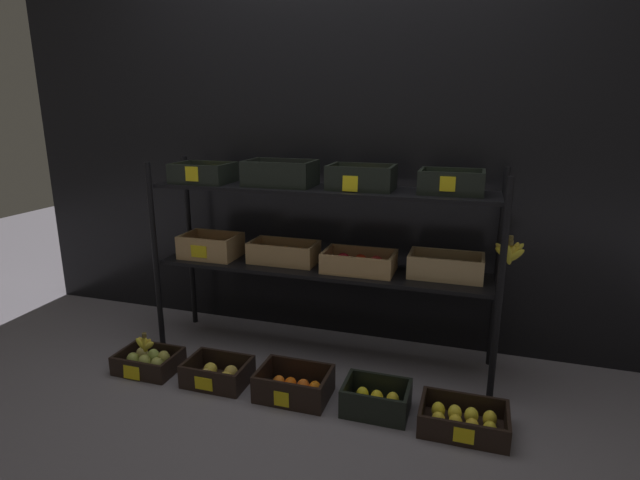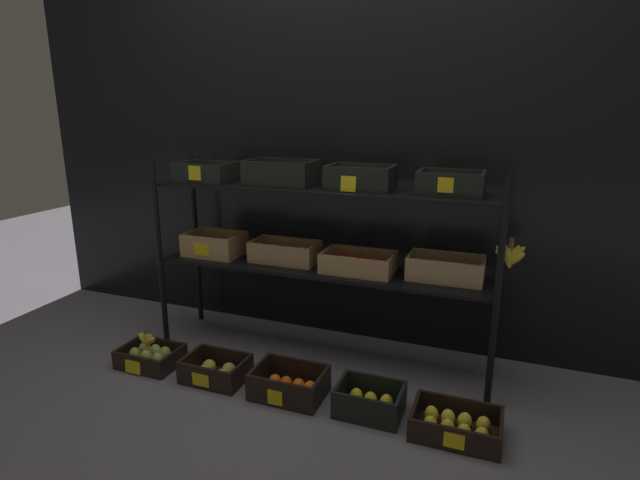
{
  "view_description": "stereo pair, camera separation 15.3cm",
  "coord_description": "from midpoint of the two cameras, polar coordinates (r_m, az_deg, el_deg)",
  "views": [
    {
      "loc": [
        0.79,
        -2.49,
        1.38
      ],
      "look_at": [
        0.0,
        0.0,
        0.68
      ],
      "focal_mm": 28.06,
      "sensor_mm": 36.0,
      "label": 1
    },
    {
      "loc": [
        0.93,
        -2.44,
        1.38
      ],
      "look_at": [
        0.0,
        0.0,
        0.68
      ],
      "focal_mm": 28.06,
      "sensor_mm": 36.0,
      "label": 2
    }
  ],
  "objects": [
    {
      "name": "ground_plane",
      "position": [
        2.95,
        1.53,
        -12.92
      ],
      "size": [
        10.0,
        10.0,
        0.0
      ],
      "primitive_type": "plane",
      "color": "slate"
    },
    {
      "name": "storefront_wall",
      "position": [
        2.98,
        4.17,
        10.14
      ],
      "size": [
        4.25,
        0.12,
        2.26
      ],
      "primitive_type": "cube",
      "color": "black",
      "rests_on": "ground_plane"
    },
    {
      "name": "display_rack",
      "position": [
        2.68,
        1.97,
        1.45
      ],
      "size": [
        1.98,
        0.39,
        1.1
      ],
      "color": "black",
      "rests_on": "ground_plane"
    },
    {
      "name": "crate_ground_pear",
      "position": [
        2.94,
        -17.32,
        -12.61
      ],
      "size": [
        0.32,
        0.24,
        0.1
      ],
      "color": "black",
      "rests_on": "ground_plane"
    },
    {
      "name": "crate_ground_apple_gold",
      "position": [
        2.73,
        -10.18,
        -14.51
      ],
      "size": [
        0.32,
        0.24,
        0.12
      ],
      "color": "black",
      "rests_on": "ground_plane"
    },
    {
      "name": "crate_ground_tangerine",
      "position": [
        2.56,
        -1.77,
        -16.34
      ],
      "size": [
        0.35,
        0.25,
        0.14
      ],
      "color": "black",
      "rests_on": "ground_plane"
    },
    {
      "name": "crate_ground_lemon",
      "position": [
        2.45,
        7.52,
        -17.93
      ],
      "size": [
        0.3,
        0.22,
        0.14
      ],
      "color": "black",
      "rests_on": "ground_plane"
    },
    {
      "name": "crate_ground_rightmost_lemon",
      "position": [
        2.39,
        17.14,
        -19.62
      ],
      "size": [
        0.38,
        0.26,
        0.11
      ],
      "color": "black",
      "rests_on": "ground_plane"
    },
    {
      "name": "banana_bunch_loose",
      "position": [
        2.9,
        -17.7,
        -10.79
      ],
      "size": [
        0.13,
        0.04,
        0.11
      ],
      "color": "brown",
      "rests_on": "crate_ground_pear"
    }
  ]
}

